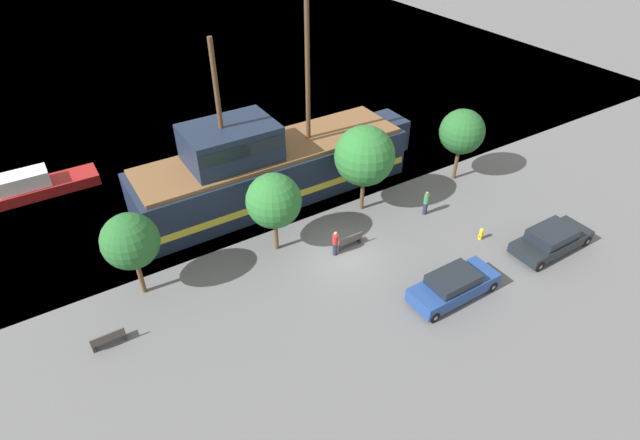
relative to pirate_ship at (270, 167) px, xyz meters
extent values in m
plane|color=#5B5B5E|center=(0.44, -7.49, -2.09)|extent=(160.00, 160.00, 0.00)
plane|color=#33566B|center=(0.44, 36.51, -2.09)|extent=(80.00, 80.00, 0.00)
cube|color=#192338|center=(0.21, 0.00, -0.52)|extent=(17.78, 4.72, 3.15)
cube|color=gold|center=(0.21, 0.00, -0.99)|extent=(17.42, 4.80, 0.45)
cube|color=#192338|center=(9.70, 0.00, -0.05)|extent=(1.40, 2.60, 2.20)
cube|color=brown|center=(0.21, 0.00, 1.18)|extent=(17.07, 4.35, 0.25)
cube|color=#192338|center=(-2.46, 0.00, 2.39)|extent=(5.33, 3.78, 2.18)
cube|color=black|center=(-2.46, 0.00, 2.72)|extent=(5.07, 3.84, 0.78)
cylinder|color=#4C331E|center=(2.88, 0.00, 5.58)|extent=(0.28, 0.28, 8.55)
cylinder|color=#4C331E|center=(-2.90, 0.00, 4.94)|extent=(0.28, 0.28, 7.27)
cube|color=maroon|center=(-13.10, 8.26, -1.73)|extent=(7.68, 2.02, 0.72)
cube|color=silver|center=(-13.68, 8.26, -0.88)|extent=(3.07, 1.58, 1.00)
cube|color=black|center=(-12.76, 8.26, -0.88)|extent=(0.12, 1.42, 0.80)
cube|color=black|center=(10.81, -13.38, -1.55)|extent=(4.97, 1.93, 0.60)
cube|color=black|center=(10.66, -13.38, -0.96)|extent=(2.58, 1.74, 0.59)
cylinder|color=black|center=(12.85, -14.25, -1.78)|extent=(0.63, 0.22, 0.63)
cylinder|color=gray|center=(12.85, -14.25, -1.78)|extent=(0.24, 0.25, 0.24)
cylinder|color=black|center=(12.85, -12.50, -1.78)|extent=(0.63, 0.22, 0.63)
cylinder|color=gray|center=(12.85, -12.50, -1.78)|extent=(0.24, 0.25, 0.24)
cylinder|color=black|center=(8.77, -14.25, -1.78)|extent=(0.63, 0.22, 0.63)
cylinder|color=gray|center=(8.77, -14.25, -1.78)|extent=(0.24, 0.25, 0.24)
cylinder|color=black|center=(8.77, -12.50, -1.78)|extent=(0.63, 0.22, 0.63)
cylinder|color=gray|center=(8.77, -12.50, -1.78)|extent=(0.24, 0.25, 0.24)
cube|color=navy|center=(3.46, -13.19, -1.49)|extent=(4.80, 1.79, 0.74)
cube|color=black|center=(3.31, -13.19, -0.87)|extent=(2.49, 1.61, 0.51)
cylinder|color=black|center=(5.43, -13.99, -1.79)|extent=(0.60, 0.22, 0.60)
cylinder|color=gray|center=(5.43, -13.99, -1.79)|extent=(0.23, 0.25, 0.23)
cylinder|color=black|center=(5.43, -12.38, -1.79)|extent=(0.60, 0.22, 0.60)
cylinder|color=gray|center=(5.43, -12.38, -1.79)|extent=(0.23, 0.25, 0.23)
cylinder|color=black|center=(1.48, -13.99, -1.79)|extent=(0.60, 0.22, 0.60)
cylinder|color=gray|center=(1.48, -13.99, -1.79)|extent=(0.23, 0.25, 0.23)
cylinder|color=black|center=(1.48, -12.38, -1.79)|extent=(0.60, 0.22, 0.60)
cylinder|color=gray|center=(1.48, -12.38, -1.79)|extent=(0.23, 0.25, 0.23)
cylinder|color=yellow|center=(8.14, -10.66, -1.81)|extent=(0.22, 0.22, 0.56)
sphere|color=yellow|center=(8.14, -10.66, -1.45)|extent=(0.25, 0.25, 0.25)
cylinder|color=yellow|center=(7.98, -10.66, -1.78)|extent=(0.10, 0.09, 0.09)
cylinder|color=yellow|center=(8.30, -10.66, -1.78)|extent=(0.10, 0.09, 0.09)
cube|color=#4C4742|center=(-12.11, -7.12, -1.67)|extent=(1.52, 0.45, 0.05)
cube|color=#4C4742|center=(-12.11, -7.32, -1.44)|extent=(1.52, 0.06, 0.40)
cube|color=#2D2D2D|center=(-12.81, -7.12, -1.89)|extent=(0.12, 0.36, 0.40)
cube|color=#2D2D2D|center=(-11.41, -7.12, -1.89)|extent=(0.12, 0.36, 0.40)
cube|color=#4C4742|center=(1.27, -7.11, -1.67)|extent=(1.54, 0.45, 0.05)
cube|color=#4C4742|center=(1.27, -7.30, -1.44)|extent=(1.54, 0.06, 0.40)
cube|color=#2D2D2D|center=(0.56, -7.11, -1.89)|extent=(0.12, 0.36, 0.40)
cube|color=#2D2D2D|center=(1.97, -7.11, -1.89)|extent=(0.12, 0.36, 0.40)
cylinder|color=#232838|center=(0.18, -7.31, -1.70)|extent=(0.27, 0.27, 0.78)
cylinder|color=#B22323|center=(0.18, -7.31, -1.02)|extent=(0.32, 0.32, 0.60)
sphere|color=#8C664C|center=(0.18, -7.31, -0.61)|extent=(0.21, 0.21, 0.21)
cylinder|color=#232838|center=(7.08, -7.02, -1.69)|extent=(0.27, 0.27, 0.80)
cylinder|color=#337F4C|center=(7.08, -7.02, -0.98)|extent=(0.32, 0.32, 0.62)
sphere|color=#8C664C|center=(7.08, -7.02, -0.56)|extent=(0.22, 0.22, 0.22)
cylinder|color=brown|center=(-9.77, -4.56, -1.02)|extent=(0.24, 0.24, 2.15)
sphere|color=#235B28|center=(-9.77, -4.56, 1.23)|extent=(2.78, 2.78, 2.78)
cylinder|color=brown|center=(-2.34, -5.10, -1.09)|extent=(0.24, 0.24, 2.00)
sphere|color=#286B2D|center=(-2.34, -5.10, 1.19)|extent=(3.02, 3.02, 3.02)
cylinder|color=brown|center=(4.08, -4.44, -0.97)|extent=(0.24, 0.24, 2.25)
sphere|color=#286B2D|center=(4.08, -4.44, 1.69)|extent=(3.63, 3.63, 3.63)
cylinder|color=brown|center=(11.65, -4.86, -0.94)|extent=(0.24, 0.24, 2.30)
sphere|color=#235B28|center=(11.65, -4.86, 1.45)|extent=(2.94, 2.94, 2.94)
camera|label=1|loc=(-11.87, -25.03, 16.18)|focal=28.00mm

